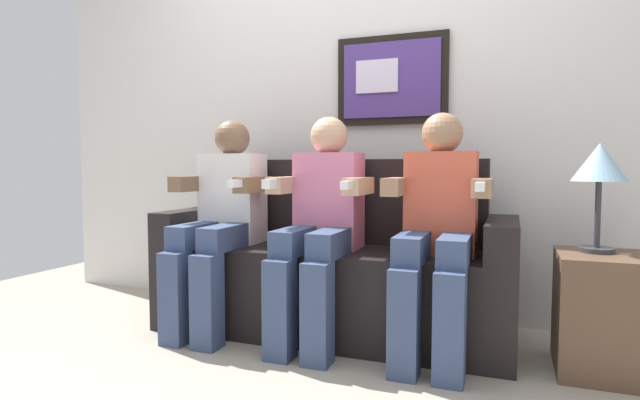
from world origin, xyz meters
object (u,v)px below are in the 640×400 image
object	(u,v)px
person_on_right	(437,224)
side_table_right	(608,314)
person_in_middle	(321,219)
table_lamp	(599,167)
couch	(332,272)
person_on_left	(221,215)

from	to	relation	value
person_on_right	side_table_right	xyz separation A→B (m)	(0.69, 0.06, -0.36)
person_in_middle	table_lamp	world-z (taller)	person_in_middle
couch	table_lamp	xyz separation A→B (m)	(1.21, -0.06, 0.55)
couch	person_on_left	bearing A→B (deg)	-163.35
side_table_right	couch	bearing A→B (deg)	175.18
person_on_left	table_lamp	distance (m)	1.78
table_lamp	couch	bearing A→B (deg)	177.03
person_on_left	side_table_right	size ratio (longest dim) A/B	2.22
person_on_right	table_lamp	bearing A→B (deg)	9.12
couch	table_lamp	distance (m)	1.33
couch	table_lamp	bearing A→B (deg)	-2.97
person_in_middle	person_on_right	bearing A→B (deg)	0.05
couch	side_table_right	world-z (taller)	couch
couch	table_lamp	world-z (taller)	table_lamp
person_on_right	table_lamp	xyz separation A→B (m)	(0.65, 0.10, 0.25)
couch	person_on_left	size ratio (longest dim) A/B	1.62
person_on_left	person_on_right	distance (m)	1.12
person_on_left	person_on_right	world-z (taller)	same
person_on_left	side_table_right	distance (m)	1.84
person_in_middle	table_lamp	bearing A→B (deg)	4.95
person_in_middle	side_table_right	xyz separation A→B (m)	(1.25, 0.06, -0.36)
person_on_left	person_in_middle	xyz separation A→B (m)	(0.56, -0.00, 0.00)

